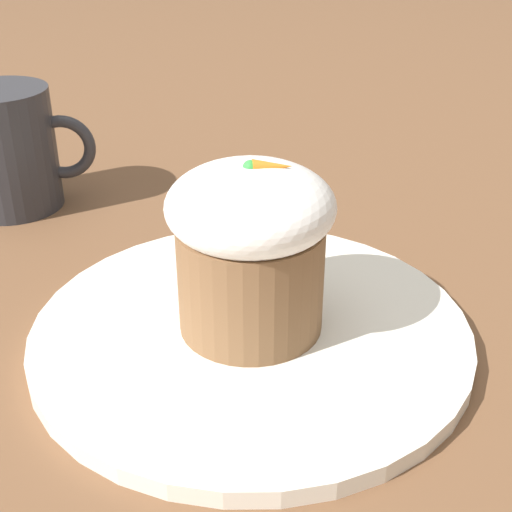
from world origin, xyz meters
name	(u,v)px	position (x,y,z in m)	size (l,w,h in m)	color
ground_plane	(251,339)	(0.00, 0.00, 0.00)	(4.00, 4.00, 0.00)	brown
dessert_plate	(251,332)	(0.00, 0.00, 0.01)	(0.25, 0.25, 0.01)	white
carrot_cake	(256,247)	(0.00, 0.00, 0.06)	(0.09, 0.09, 0.10)	brown
spoon	(239,299)	(0.00, 0.02, 0.01)	(0.04, 0.12, 0.01)	silver
coffee_cup	(8,149)	(-0.17, 0.20, 0.05)	(0.11, 0.08, 0.10)	#2D2D33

